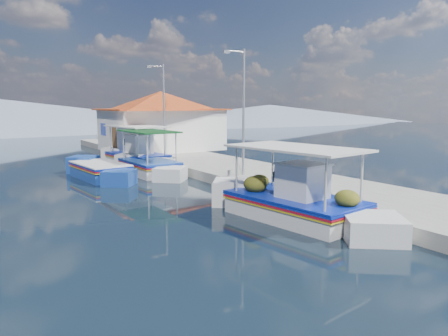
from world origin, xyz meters
TOP-DOWN VIEW (x-y plane):
  - ground at (0.00, 0.00)m, footprint 160.00×160.00m
  - quay at (5.90, 6.00)m, footprint 5.00×44.00m
  - bollards at (3.80, 5.25)m, footprint 0.20×17.20m
  - main_caique at (2.42, -4.04)m, footprint 3.09×8.35m
  - caique_green_canopy at (2.01, 7.60)m, footprint 2.33×7.31m
  - caique_blue_hull at (-0.75, 7.71)m, footprint 2.42×6.91m
  - caique_far at (2.62, 10.98)m, footprint 2.95×8.12m
  - harbor_building at (6.20, 15.00)m, footprint 10.49×10.49m
  - lamp_post_near at (4.51, 2.00)m, footprint 1.21×0.14m
  - lamp_post_far at (4.51, 11.00)m, footprint 1.21×0.14m
  - mountain_ridge at (6.54, 56.00)m, footprint 171.40×96.00m

SIDE VIEW (x-z plane):
  - ground at x=0.00m, z-range 0.00..0.00m
  - quay at x=5.90m, z-range 0.00..0.50m
  - caique_blue_hull at x=-0.75m, z-range -0.28..0.95m
  - caique_green_canopy at x=2.01m, z-range -0.96..1.77m
  - caique_far at x=2.62m, z-range -0.90..1.96m
  - main_caique at x=2.42m, z-range -0.85..1.92m
  - bollards at x=3.80m, z-range 0.50..0.80m
  - mountain_ridge at x=6.54m, z-range -0.71..4.79m
  - harbor_building at x=6.20m, z-range 0.58..4.98m
  - lamp_post_near at x=4.51m, z-range 0.85..6.85m
  - lamp_post_far at x=4.51m, z-range 0.85..6.85m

